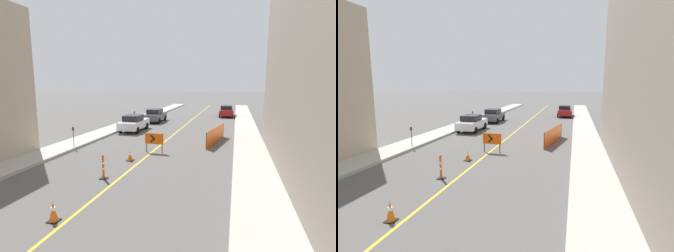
% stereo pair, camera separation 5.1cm
% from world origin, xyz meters
% --- Properties ---
extents(lane_stripe, '(0.12, 58.19, 0.01)m').
position_xyz_m(lane_stripe, '(0.00, 29.10, 0.00)').
color(lane_stripe, gold).
rests_on(lane_stripe, ground_plane).
extents(sidewalk_left, '(2.23, 58.19, 0.18)m').
position_xyz_m(sidewalk_left, '(-6.53, 29.10, 0.09)').
color(sidewalk_left, '#ADA89E').
rests_on(sidewalk_left, ground_plane).
extents(sidewalk_right, '(2.23, 58.19, 0.18)m').
position_xyz_m(sidewalk_right, '(6.53, 29.10, 0.09)').
color(sidewalk_right, '#ADA89E').
rests_on(sidewalk_right, ground_plane).
extents(traffic_cone_second, '(0.37, 0.37, 0.72)m').
position_xyz_m(traffic_cone_second, '(-0.41, 9.14, 0.36)').
color(traffic_cone_second, black).
rests_on(traffic_cone_second, ground_plane).
extents(traffic_cone_third, '(0.43, 0.43, 0.60)m').
position_xyz_m(traffic_cone_third, '(-0.67, 16.43, 0.29)').
color(traffic_cone_third, black).
rests_on(traffic_cone_third, ground_plane).
extents(delineator_post_rear, '(0.36, 0.36, 1.22)m').
position_xyz_m(delineator_post_rear, '(-0.73, 13.22, 0.53)').
color(delineator_post_rear, black).
rests_on(delineator_post_rear, ground_plane).
extents(arrow_barricade_primary, '(1.30, 0.10, 1.33)m').
position_xyz_m(arrow_barricade_primary, '(0.18, 18.62, 0.92)').
color(arrow_barricade_primary, '#EF560C').
rests_on(arrow_barricade_primary, ground_plane).
extents(safety_mesh_fence, '(1.00, 4.97, 1.23)m').
position_xyz_m(safety_mesh_fence, '(3.99, 22.70, 0.61)').
color(safety_mesh_fence, '#EF560C').
rests_on(safety_mesh_fence, ground_plane).
extents(parked_car_curb_near, '(1.94, 4.32, 1.59)m').
position_xyz_m(parked_car_curb_near, '(-4.25, 25.96, 0.80)').
color(parked_car_curb_near, silver).
rests_on(parked_car_curb_near, ground_plane).
extents(parked_car_curb_mid, '(1.93, 4.30, 1.59)m').
position_xyz_m(parked_car_curb_mid, '(-4.04, 32.36, 0.80)').
color(parked_car_curb_mid, '#474C51').
rests_on(parked_car_curb_mid, ground_plane).
extents(parked_car_curb_far, '(1.94, 4.33, 1.59)m').
position_xyz_m(parked_car_curb_far, '(4.17, 39.82, 0.80)').
color(parked_car_curb_far, maroon).
rests_on(parked_car_curb_far, ground_plane).
extents(parking_meter_near_curb, '(0.12, 0.11, 1.42)m').
position_xyz_m(parking_meter_near_curb, '(-5.77, 18.21, 1.17)').
color(parking_meter_near_curb, '#4C4C51').
rests_on(parking_meter_near_curb, sidewalk_left).
extents(parking_meter_far_curb, '(0.12, 0.11, 1.34)m').
position_xyz_m(parking_meter_far_curb, '(-5.77, 29.92, 1.13)').
color(parking_meter_far_curb, '#4C4C51').
rests_on(parking_meter_far_curb, sidewalk_left).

